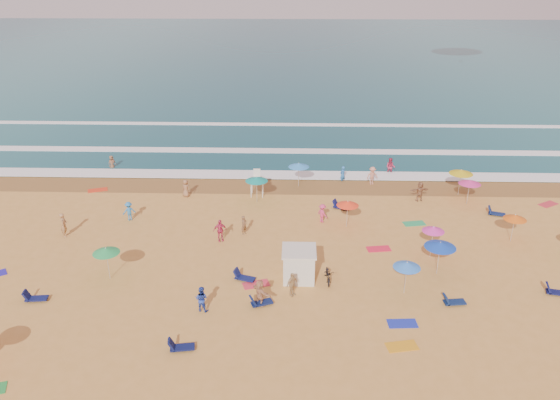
{
  "coord_description": "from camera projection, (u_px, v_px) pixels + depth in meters",
  "views": [
    {
      "loc": [
        3.69,
        -33.74,
        19.43
      ],
      "look_at": [
        2.56,
        6.0,
        1.5
      ],
      "focal_mm": 35.0,
      "sensor_mm": 36.0,
      "label": 1
    }
  ],
  "objects": [
    {
      "name": "ocean",
      "position": [
        278.0,
        55.0,
        115.36
      ],
      "size": [
        220.0,
        140.0,
        0.18
      ],
      "primitive_type": "cube",
      "color": "#0C4756",
      "rests_on": "ground"
    },
    {
      "name": "beachgoers",
      "position": [
        246.0,
        219.0,
        42.03
      ],
      "size": [
        42.02,
        28.1,
        2.14
      ],
      "color": "blue",
      "rests_on": "ground"
    },
    {
      "name": "towels",
      "position": [
        256.0,
        273.0,
        36.4
      ],
      "size": [
        43.53,
        26.14,
        0.03
      ],
      "color": "#B41638",
      "rests_on": "ground"
    },
    {
      "name": "lifeguard_stand",
      "position": [
        257.0,
        184.0,
        47.77
      ],
      "size": [
        1.2,
        1.2,
        2.1
      ],
      "primitive_type": null,
      "color": "white",
      "rests_on": "ground"
    },
    {
      "name": "ground",
      "position": [
        242.0,
        253.0,
        38.82
      ],
      "size": [
        220.0,
        220.0,
        0.0
      ],
      "primitive_type": "plane",
      "color": "gold",
      "rests_on": "ground"
    },
    {
      "name": "loungers",
      "position": [
        331.0,
        274.0,
        36.03
      ],
      "size": [
        33.64,
        18.99,
        0.34
      ],
      "color": "#0F154C",
      "rests_on": "ground"
    },
    {
      "name": "cabana_roof",
      "position": [
        299.0,
        251.0,
        35.0
      ],
      "size": [
        2.2,
        2.2,
        0.12
      ],
      "primitive_type": "cube",
      "color": "silver",
      "rests_on": "cabana"
    },
    {
      "name": "bicycle",
      "position": [
        328.0,
        274.0,
        35.32
      ],
      "size": [
        0.74,
        1.93,
        1.0
      ],
      "primitive_type": "imported",
      "rotation": [
        0.0,
        0.0,
        0.04
      ],
      "color": "black",
      "rests_on": "ground"
    },
    {
      "name": "beach_umbrellas",
      "position": [
        240.0,
        223.0,
        38.53
      ],
      "size": [
        53.75,
        27.76,
        0.58
      ],
      "color": "green",
      "rests_on": "ground"
    },
    {
      "name": "wet_sand",
      "position": [
        254.0,
        185.0,
        50.21
      ],
      "size": [
        220.0,
        220.0,
        0.0
      ],
      "primitive_type": "plane",
      "color": "olive",
      "rests_on": "ground"
    },
    {
      "name": "cabana",
      "position": [
        299.0,
        265.0,
        35.44
      ],
      "size": [
        2.0,
        2.0,
        2.0
      ],
      "primitive_type": "cube",
      "color": "silver",
      "rests_on": "ground"
    },
    {
      "name": "surf_foam",
      "position": [
        260.0,
        153.0,
        58.21
      ],
      "size": [
        200.0,
        18.7,
        0.05
      ],
      "color": "white",
      "rests_on": "ground"
    }
  ]
}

